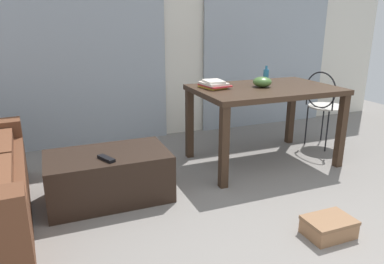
% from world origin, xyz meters
% --- Properties ---
extents(ground_plane, '(7.57, 7.57, 0.00)m').
position_xyz_m(ground_plane, '(0.00, 1.18, 0.00)').
color(ground_plane, gray).
extents(wall_back, '(6.18, 0.10, 2.65)m').
position_xyz_m(wall_back, '(0.00, 3.16, 1.32)').
color(wall_back, silver).
rests_on(wall_back, ground).
extents(curtains, '(4.22, 0.03, 2.40)m').
position_xyz_m(curtains, '(0.00, 3.07, 1.20)').
color(curtains, '#99A3AD').
rests_on(curtains, ground).
extents(coffee_table, '(0.97, 0.57, 0.39)m').
position_xyz_m(coffee_table, '(-1.22, 1.61, 0.20)').
color(coffee_table, black).
rests_on(coffee_table, ground).
extents(craft_table, '(1.38, 0.90, 0.78)m').
position_xyz_m(craft_table, '(0.38, 1.85, 0.68)').
color(craft_table, '#382619').
rests_on(craft_table, ground).
extents(wire_chair, '(0.41, 0.43, 0.87)m').
position_xyz_m(wire_chair, '(1.25, 1.99, 0.54)').
color(wire_chair, silver).
rests_on(wire_chair, ground).
extents(bottle_near, '(0.06, 0.06, 0.18)m').
position_xyz_m(bottle_near, '(0.50, 2.03, 0.86)').
color(bottle_near, teal).
rests_on(bottle_near, craft_table).
extents(bowl, '(0.18, 0.18, 0.10)m').
position_xyz_m(bowl, '(0.36, 1.87, 0.83)').
color(bowl, '#477033').
rests_on(bowl, craft_table).
extents(book_stack, '(0.27, 0.31, 0.08)m').
position_xyz_m(book_stack, '(-0.11, 2.00, 0.82)').
color(book_stack, gold).
rests_on(book_stack, craft_table).
extents(tv_remote_primary, '(0.12, 0.18, 0.02)m').
position_xyz_m(tv_remote_primary, '(-1.25, 1.47, 0.40)').
color(tv_remote_primary, black).
rests_on(tv_remote_primary, coffee_table).
extents(shoebox, '(0.33, 0.23, 0.13)m').
position_xyz_m(shoebox, '(0.07, 0.51, 0.06)').
color(shoebox, '#996B47').
rests_on(shoebox, ground).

